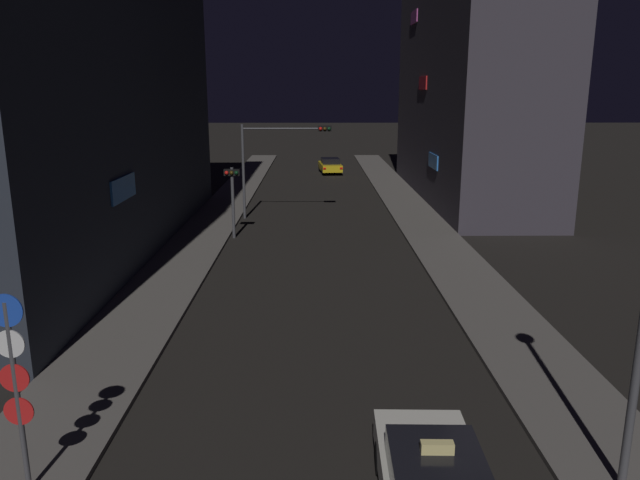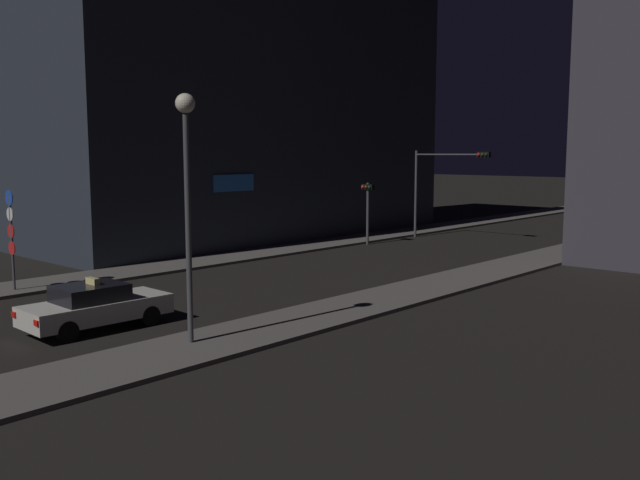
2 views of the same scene
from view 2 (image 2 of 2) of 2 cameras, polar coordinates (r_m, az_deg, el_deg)
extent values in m
cube|color=#5B5651|center=(45.40, 5.39, 0.40)|extent=(2.88, 73.37, 0.13)
cube|color=#5B5651|center=(39.45, 19.45, -1.00)|extent=(2.88, 73.37, 0.13)
cube|color=#282D38|center=(45.65, -6.48, 13.65)|extent=(11.11, 27.95, 21.15)
cube|color=#337FE5|center=(37.50, -7.12, 4.69)|extent=(0.08, 2.80, 0.90)
cube|color=#337FE5|center=(42.04, 23.31, 3.48)|extent=(0.08, 2.80, 0.90)
cube|color=silver|center=(22.46, -17.90, -5.47)|extent=(1.91, 4.45, 0.60)
cube|color=black|center=(22.26, -18.41, -4.15)|extent=(1.64, 2.02, 0.50)
cube|color=red|center=(22.19, -23.91, -5.63)|extent=(0.24, 0.07, 0.16)
cube|color=red|center=(20.84, -22.33, -6.35)|extent=(0.24, 0.07, 0.16)
cylinder|color=black|center=(23.85, -15.90, -5.40)|extent=(0.24, 0.65, 0.64)
cylinder|color=black|center=(22.52, -13.83, -6.08)|extent=(0.24, 0.65, 0.64)
cylinder|color=black|center=(22.65, -21.90, -6.32)|extent=(0.24, 0.65, 0.64)
cylinder|color=black|center=(21.23, -20.10, -7.11)|extent=(0.24, 0.65, 0.64)
cube|color=#F4E08C|center=(22.24, -18.22, -3.24)|extent=(0.56, 0.19, 0.20)
cube|color=yellow|center=(61.09, 23.34, 2.10)|extent=(2.20, 4.55, 0.60)
cube|color=black|center=(60.86, 23.32, 2.61)|extent=(1.76, 2.12, 0.50)
cube|color=red|center=(59.12, 22.13, 2.11)|extent=(0.24, 0.08, 0.16)
cube|color=red|center=(58.76, 23.54, 2.01)|extent=(0.24, 0.08, 0.16)
cylinder|color=black|center=(62.63, 22.92, 1.96)|extent=(0.28, 0.66, 0.64)
cylinder|color=black|center=(62.26, 24.34, 1.86)|extent=(0.28, 0.66, 0.64)
cylinder|color=black|center=(59.99, 22.27, 1.79)|extent=(0.28, 0.66, 0.64)
cylinder|color=black|center=(59.61, 23.76, 1.68)|extent=(0.28, 0.66, 0.64)
cylinder|color=#47474C|center=(44.96, 7.89, 3.77)|extent=(0.16, 0.16, 5.56)
cylinder|color=#47474C|center=(43.58, 10.56, 6.94)|extent=(4.79, 0.10, 0.10)
cube|color=black|center=(42.36, 13.33, 6.86)|extent=(0.80, 0.28, 0.32)
sphere|color=red|center=(42.33, 12.92, 6.87)|extent=(0.20, 0.20, 0.20)
sphere|color=#3F2D0C|center=(42.21, 13.22, 6.86)|extent=(0.20, 0.20, 0.20)
sphere|color=#0C3319|center=(42.09, 13.52, 6.85)|extent=(0.20, 0.20, 0.20)
cylinder|color=#47474C|center=(41.04, 3.95, 2.17)|extent=(0.16, 0.16, 3.66)
cube|color=black|center=(40.94, 3.97, 4.38)|extent=(0.80, 0.28, 0.32)
sphere|color=red|center=(40.95, 3.54, 4.38)|extent=(0.20, 0.20, 0.20)
sphere|color=#3F2D0C|center=(40.80, 3.81, 4.37)|extent=(0.20, 0.20, 0.20)
sphere|color=#0C3319|center=(40.65, 4.09, 4.36)|extent=(0.20, 0.20, 0.20)
cylinder|color=#47474C|center=(29.14, -24.03, -0.17)|extent=(0.10, 0.10, 3.72)
cylinder|color=blue|center=(28.98, -24.24, 3.18)|extent=(0.61, 0.03, 0.61)
cylinder|color=white|center=(29.02, -24.18, 1.96)|extent=(0.52, 0.03, 0.52)
cylinder|color=red|center=(29.08, -24.11, 0.67)|extent=(0.54, 0.03, 0.54)
cylinder|color=red|center=(29.16, -24.05, -0.61)|extent=(0.54, 0.03, 0.54)
cylinder|color=#47474C|center=(19.35, -10.80, 0.80)|extent=(0.16, 0.16, 6.33)
sphere|color=#EAE5C6|center=(19.28, -11.04, 11.00)|extent=(0.54, 0.54, 0.54)
camera|label=1|loc=(21.34, -43.92, 10.51)|focal=33.79mm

